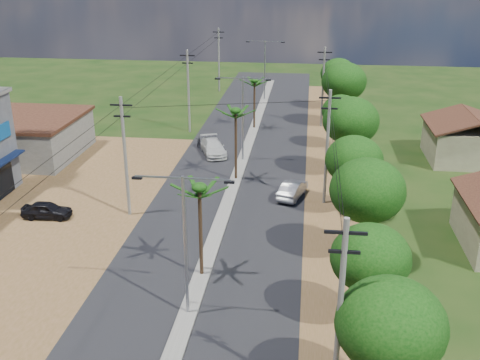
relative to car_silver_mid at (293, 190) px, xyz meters
name	(u,v)px	position (x,y,z in m)	size (l,w,h in m)	color
ground	(188,315)	(-5.00, -16.79, -0.67)	(160.00, 160.00, 0.00)	black
road	(228,203)	(-5.00, -1.79, -0.65)	(12.00, 110.00, 0.04)	black
median	(233,188)	(-5.00, 1.21, -0.58)	(1.00, 90.00, 0.18)	#605E56
dirt_lot_west	(2,232)	(-20.00, -8.79, -0.65)	(18.00, 46.00, 0.04)	brown
dirt_shoulder_east	(337,208)	(3.50, -1.79, -0.65)	(5.00, 90.00, 0.03)	brown
low_shed	(25,136)	(-26.00, 7.21, 1.30)	(10.40, 10.40, 3.95)	#605E56
house_east_far	(468,136)	(16.00, 11.21, 1.73)	(7.60, 7.50, 4.60)	gray
tree_east_a	(391,325)	(4.50, -22.79, 3.82)	(4.40, 4.40, 6.37)	black
tree_east_b	(370,258)	(4.30, -16.79, 3.44)	(4.00, 4.00, 5.83)	black
tree_east_c	(367,190)	(4.70, -9.79, 4.20)	(4.60, 4.60, 6.83)	black
tree_east_d	(354,160)	(4.40, -2.79, 3.67)	(4.20, 4.20, 6.13)	black
tree_east_e	(351,121)	(4.60, 5.21, 4.42)	(4.80, 4.80, 7.14)	black
tree_east_f	(341,111)	(4.20, 13.21, 3.22)	(3.80, 3.80, 5.52)	black
tree_east_g	(344,82)	(4.80, 21.21, 4.57)	(5.00, 5.00, 7.38)	black
tree_east_h	(338,73)	(4.50, 29.21, 3.97)	(4.40, 4.40, 6.52)	black
palm_median_near	(199,192)	(-5.00, -12.79, 4.87)	(2.00, 2.00, 6.15)	black
palm_median_mid	(236,114)	(-5.00, 3.21, 5.23)	(2.00, 2.00, 6.55)	black
palm_median_far	(255,83)	(-5.00, 19.21, 4.59)	(2.00, 2.00, 5.85)	black
streetlight_near	(185,235)	(-5.00, -16.79, 4.12)	(5.10, 0.18, 8.00)	gray
streetlight_mid	(243,112)	(-5.00, 8.21, 4.12)	(5.10, 0.18, 8.00)	gray
streetlight_far	(265,65)	(-5.00, 33.21, 4.12)	(5.10, 0.18, 8.00)	gray
utility_pole_w_b	(125,155)	(-12.00, -4.79, 4.09)	(1.60, 0.24, 9.00)	#605E56
utility_pole_w_c	(188,90)	(-12.00, 17.21, 4.09)	(1.60, 0.24, 9.00)	#605E56
utility_pole_w_d	(219,58)	(-12.00, 38.21, 4.09)	(1.60, 0.24, 9.00)	#605E56
utility_pole_e_a	(339,316)	(2.50, -22.79, 4.09)	(1.60, 0.24, 9.00)	#605E56
utility_pole_e_b	(327,145)	(2.50, -0.79, 4.09)	(1.60, 0.24, 9.00)	#605E56
utility_pole_e_c	(323,85)	(2.50, 21.21, 4.09)	(1.60, 0.24, 9.00)	#605E56
car_silver_mid	(293,190)	(0.00, 0.00, 0.00)	(1.41, 4.06, 1.34)	gray
car_white_far	(213,148)	(-8.10, 9.78, 0.05)	(2.00, 4.93, 1.43)	#ABABA7
car_parked_dark	(47,210)	(-17.85, -6.11, -0.05)	(1.46, 3.63, 1.24)	black
moto_rider_west_a	(196,189)	(-7.86, -0.19, -0.23)	(0.59, 1.68, 0.88)	black
moto_rider_west_b	(199,142)	(-10.00, 12.14, -0.18)	(0.46, 1.61, 0.97)	black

